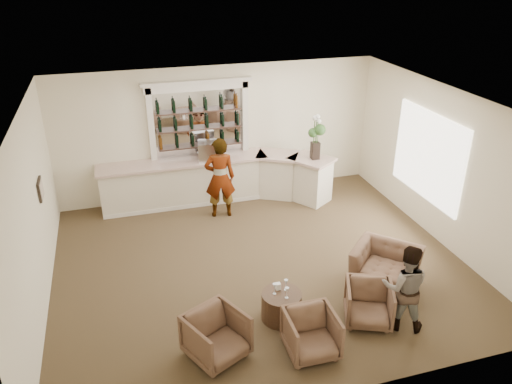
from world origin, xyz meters
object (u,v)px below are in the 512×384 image
armchair_center (311,334)px  flower_vase (316,134)px  cocktail_table (281,306)px  armchair_left (216,336)px  sommelier (220,178)px  armchair_far (386,267)px  espresso_machine (209,151)px  guest (405,288)px  armchair_right (369,303)px  bar_counter (218,180)px

armchair_center → flower_vase: flower_vase is taller
cocktail_table → armchair_left: armchair_left is taller
flower_vase → sommelier: bearing=-177.7°
cocktail_table → armchair_far: armchair_far is taller
cocktail_table → espresso_machine: bearing=92.9°
armchair_center → flower_vase: 5.54m
sommelier → armchair_left: bearing=83.8°
cocktail_table → flower_vase: size_ratio=0.61×
guest → armchair_right: bearing=-1.7°
armchair_center → armchair_far: bearing=33.3°
armchair_far → armchair_left: bearing=-119.9°
armchair_far → espresso_machine: 5.08m
cocktail_table → armchair_right: size_ratio=0.87×
guest → sommelier: bearing=-39.8°
cocktail_table → armchair_left: 1.38m
bar_counter → flower_vase: (2.28, -0.66, 1.20)m
guest → armchair_left: (-3.10, 0.19, -0.38)m
cocktail_table → armchair_center: bearing=-79.2°
bar_counter → armchair_right: bar_counter is taller
armchair_far → bar_counter: bearing=162.2°
cocktail_table → armchair_far: 2.21m
armchair_center → sommelier: bearing=95.2°
cocktail_table → armchair_far: (2.18, 0.35, 0.13)m
cocktail_table → flower_vase: (2.24, 4.04, 1.52)m
sommelier → armchair_center: 4.90m
armchair_left → armchair_far: size_ratio=0.72×
sommelier → guest: (2.01, -4.69, -0.20)m
bar_counter → cocktail_table: 4.71m
bar_counter → guest: bearing=-70.9°
cocktail_table → bar_counter: bearing=90.5°
armchair_left → armchair_center: (1.43, -0.34, -0.02)m
espresso_machine → flower_vase: 2.60m
guest → espresso_machine: 5.87m
armchair_center → armchair_far: size_ratio=0.68×
armchair_center → espresso_machine: bearing=95.4°
armchair_left → flower_vase: bearing=26.8°
flower_vase → guest: bearing=-94.7°
armchair_left → armchair_right: size_ratio=1.07×
sommelier → espresso_machine: 0.87m
bar_counter → guest: size_ratio=3.72×
cocktail_table → guest: size_ratio=0.45×
cocktail_table → sommelier: 4.01m
flower_vase → armchair_far: bearing=-90.9°
flower_vase → cocktail_table: bearing=-119.0°
armchair_left → flower_vase: (3.49, 4.60, 1.39)m
cocktail_table → armchair_right: (1.38, -0.49, 0.11)m
bar_counter → armchair_right: 5.38m
flower_vase → bar_counter: bearing=163.9°
espresso_machine → armchair_far: bearing=-51.0°
bar_counter → armchair_center: (0.21, -5.60, -0.21)m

